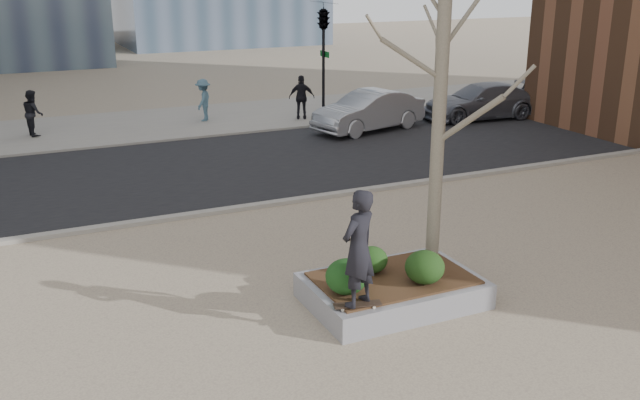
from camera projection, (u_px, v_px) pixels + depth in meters
name	position (u px, v px, depth m)	size (l,w,h in m)	color
ground	(342.00, 313.00, 12.35)	(120.00, 120.00, 0.00)	gray
street	(190.00, 170.00, 20.96)	(60.00, 8.00, 0.02)	black
far_sidewalk	(141.00, 125.00, 27.00)	(60.00, 6.00, 0.02)	gray
planter	(393.00, 291.00, 12.68)	(3.00, 2.00, 0.45)	gray
planter_mulch	(393.00, 278.00, 12.60)	(2.70, 1.70, 0.04)	#382314
sycamore_tree	(441.00, 84.00, 12.23)	(2.80, 2.80, 6.60)	gray
shrub_left	(346.00, 277.00, 11.89)	(0.71, 0.71, 0.60)	#144015
shrub_middle	(372.00, 260.00, 12.74)	(0.56, 0.56, 0.48)	#143611
shrub_right	(425.00, 267.00, 12.28)	(0.69, 0.69, 0.58)	#173210
skateboard	(357.00, 306.00, 11.53)	(0.78, 0.20, 0.07)	black
skateboarder	(359.00, 248.00, 11.21)	(0.71, 0.46, 1.93)	black
car_silver	(369.00, 111.00, 25.86)	(1.52, 4.36, 1.44)	#A3A6AC
car_third	(481.00, 101.00, 27.92)	(1.91, 4.71, 1.37)	#585A65
pedestrian_a	(33.00, 113.00, 25.03)	(0.79, 0.61, 1.62)	black
pedestrian_b	(203.00, 100.00, 27.44)	(1.05, 0.60, 1.62)	#426276
pedestrian_c	(302.00, 97.00, 27.76)	(1.00, 0.42, 1.71)	black
traffic_light_far	(323.00, 64.00, 26.83)	(0.60, 2.48, 4.50)	black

